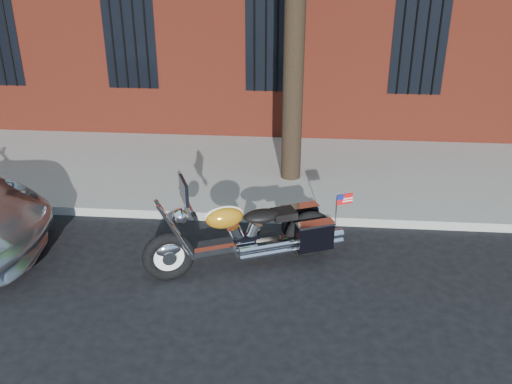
{
  "coord_description": "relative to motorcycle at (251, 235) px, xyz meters",
  "views": [
    {
      "loc": [
        0.66,
        -6.91,
        4.42
      ],
      "look_at": [
        0.02,
        0.8,
        0.79
      ],
      "focal_mm": 40.0,
      "sensor_mm": 36.0,
      "label": 1
    }
  ],
  "objects": [
    {
      "name": "curb",
      "position": [
        -0.02,
        1.37,
        -0.42
      ],
      "size": [
        40.0,
        0.16,
        0.15
      ],
      "primitive_type": "cube",
      "color": "gray",
      "rests_on": "ground"
    },
    {
      "name": "sidewalk",
      "position": [
        -0.02,
        3.25,
        -0.42
      ],
      "size": [
        40.0,
        3.6,
        0.15
      ],
      "primitive_type": "cube",
      "color": "gray",
      "rests_on": "ground"
    },
    {
      "name": "motorcycle",
      "position": [
        0.0,
        0.0,
        0.0
      ],
      "size": [
        2.83,
        1.49,
        1.46
      ],
      "rotation": [
        0.0,
        0.0,
        0.39
      ],
      "color": "black",
      "rests_on": "ground"
    },
    {
      "name": "ground",
      "position": [
        -0.02,
        -0.01,
        -0.49
      ],
      "size": [
        120.0,
        120.0,
        0.0
      ],
      "primitive_type": "plane",
      "color": "black",
      "rests_on": "ground"
    }
  ]
}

